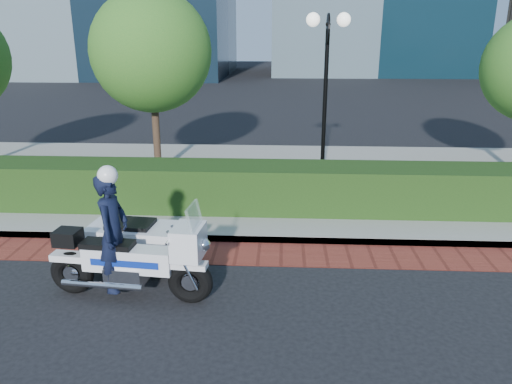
{
  "coord_description": "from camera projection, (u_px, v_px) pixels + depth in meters",
  "views": [
    {
      "loc": [
        -0.02,
        -6.96,
        4.0
      ],
      "look_at": [
        -0.5,
        2.17,
        1.0
      ],
      "focal_mm": 35.0,
      "sensor_mm": 36.0,
      "label": 1
    }
  ],
  "objects": [
    {
      "name": "ground",
      "position": [
        281.0,
        296.0,
        7.85
      ],
      "size": [
        120.0,
        120.0,
        0.0
      ],
      "primitive_type": "plane",
      "color": "black",
      "rests_on": "ground"
    },
    {
      "name": "brick_strip",
      "position": [
        281.0,
        254.0,
        9.27
      ],
      "size": [
        60.0,
        1.0,
        0.01
      ],
      "primitive_type": "cube",
      "color": "maroon",
      "rests_on": "ground"
    },
    {
      "name": "sidewalk",
      "position": [
        282.0,
        181.0,
        13.52
      ],
      "size": [
        60.0,
        8.0,
        0.15
      ],
      "primitive_type": "cube",
      "color": "gray",
      "rests_on": "ground"
    },
    {
      "name": "hedge_main",
      "position": [
        282.0,
        187.0,
        11.06
      ],
      "size": [
        18.0,
        1.2,
        1.0
      ],
      "primitive_type": "cube",
      "color": "black",
      "rests_on": "sidewalk"
    },
    {
      "name": "lamppost",
      "position": [
        326.0,
        75.0,
        11.81
      ],
      "size": [
        1.02,
        0.7,
        4.21
      ],
      "color": "black",
      "rests_on": "sidewalk"
    },
    {
      "name": "tree_b",
      "position": [
        151.0,
        51.0,
        13.12
      ],
      "size": [
        3.2,
        3.2,
        4.89
      ],
      "color": "#332319",
      "rests_on": "sidewalk"
    },
    {
      "name": "police_motorcycle",
      "position": [
        131.0,
        244.0,
        7.94
      ],
      "size": [
        2.63,
        1.96,
        2.12
      ],
      "rotation": [
        0.0,
        0.0,
        -0.1
      ],
      "color": "black",
      "rests_on": "ground"
    }
  ]
}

